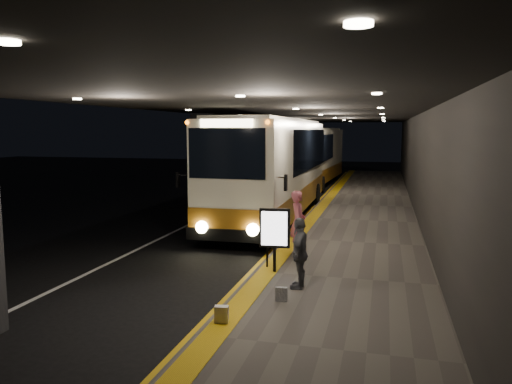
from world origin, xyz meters
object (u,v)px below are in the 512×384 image
at_px(coach_second, 312,159).
at_px(stanchion_post, 267,246).
at_px(passenger_boarding, 298,222).
at_px(passenger_waiting_grey, 300,253).
at_px(info_sign, 275,230).
at_px(coach_main, 274,173).
at_px(bag_polka, 281,294).
at_px(bag_plain, 222,314).

height_order(coach_second, stanchion_post, coach_second).
relative_size(passenger_boarding, passenger_waiting_grey, 1.13).
distance_m(info_sign, stanchion_post, 0.72).
relative_size(coach_main, bag_polka, 43.53).
bearing_deg(bag_plain, info_sign, 86.28).
distance_m(passenger_boarding, stanchion_post, 1.90).
distance_m(passenger_waiting_grey, stanchion_post, 1.88).
bearing_deg(bag_plain, passenger_boarding, 85.42).
height_order(passenger_waiting_grey, stanchion_post, passenger_waiting_grey).
distance_m(coach_main, passenger_boarding, 6.63).
bearing_deg(coach_main, passenger_waiting_grey, -74.76).
xyz_separation_m(passenger_waiting_grey, info_sign, (-0.83, 1.11, 0.28)).
relative_size(coach_second, bag_polka, 39.96).
bearing_deg(stanchion_post, bag_polka, -70.18).
bearing_deg(coach_second, info_sign, -81.95).
relative_size(coach_second, passenger_boarding, 6.55).
distance_m(coach_main, coach_second, 13.02).
xyz_separation_m(passenger_boarding, info_sign, (-0.23, -2.17, 0.18)).
height_order(bag_polka, stanchion_post, stanchion_post).
bearing_deg(coach_second, passenger_boarding, -80.65).
bearing_deg(info_sign, bag_polka, -78.86).
bearing_deg(coach_second, stanchion_post, -82.61).
bearing_deg(passenger_boarding, bag_plain, 161.40).
distance_m(bag_polka, info_sign, 2.38).
distance_m(coach_second, bag_plain, 25.08).
xyz_separation_m(coach_main, bag_polka, (2.51, -10.49, -1.65)).
relative_size(passenger_waiting_grey, bag_plain, 5.02).
distance_m(bag_polka, stanchion_post, 2.67).
bearing_deg(bag_plain, passenger_waiting_grey, 66.46).
bearing_deg(bag_polka, bag_plain, -120.15).
bearing_deg(passenger_waiting_grey, stanchion_post, -141.07).
xyz_separation_m(bag_plain, info_sign, (0.23, 3.55, 0.94)).
relative_size(info_sign, stanchion_post, 1.45).
relative_size(passenger_boarding, info_sign, 1.13).
bearing_deg(info_sign, coach_main, 97.56).
relative_size(coach_main, info_sign, 8.03).
distance_m(coach_main, bag_polka, 10.91).
relative_size(coach_second, passenger_waiting_grey, 7.39).
bearing_deg(passenger_boarding, info_sign, 159.99).
bearing_deg(passenger_waiting_grey, coach_main, -161.73).
xyz_separation_m(coach_main, coach_second, (-0.22, 13.01, -0.15)).
relative_size(bag_plain, stanchion_post, 0.29).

